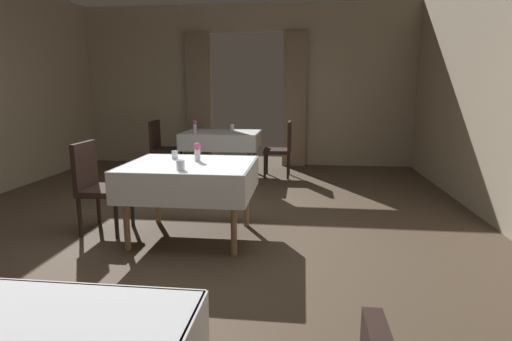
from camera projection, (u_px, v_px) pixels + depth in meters
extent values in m
plane|color=#4C3D2D|center=(190.00, 238.00, 4.04)|extent=(10.08, 10.08, 0.00)
cube|color=tan|center=(149.00, 86.00, 8.05)|extent=(2.50, 0.12, 3.00)
cube|color=tan|center=(350.00, 86.00, 7.62)|extent=(2.50, 0.12, 3.00)
cube|color=tan|center=(247.00, 18.00, 7.59)|extent=(1.40, 0.12, 0.50)
cube|color=#7F6B56|center=(199.00, 100.00, 7.85)|extent=(0.44, 0.14, 2.48)
cube|color=#7F6B56|center=(295.00, 100.00, 7.65)|extent=(0.44, 0.14, 2.48)
cube|color=white|center=(11.00, 309.00, 1.57)|extent=(1.54, 0.02, 0.25)
cylinder|color=olive|center=(126.00, 213.00, 3.68)|extent=(0.06, 0.06, 0.71)
cylinder|color=olive|center=(234.00, 217.00, 3.57)|extent=(0.06, 0.06, 0.71)
cylinder|color=olive|center=(157.00, 191.00, 4.46)|extent=(0.06, 0.06, 0.71)
cylinder|color=olive|center=(246.00, 194.00, 4.35)|extent=(0.06, 0.06, 0.71)
cube|color=olive|center=(190.00, 166.00, 3.94)|extent=(1.15, 0.96, 0.03)
cube|color=white|center=(190.00, 164.00, 3.94)|extent=(1.21, 1.02, 0.01)
cube|color=white|center=(174.00, 191.00, 3.47)|extent=(1.21, 0.02, 0.30)
cube|color=white|center=(203.00, 168.00, 4.46)|extent=(1.21, 0.02, 0.30)
cube|color=white|center=(131.00, 177.00, 4.03)|extent=(0.02, 1.02, 0.30)
cube|color=white|center=(252.00, 180.00, 3.90)|extent=(0.02, 1.02, 0.30)
cylinder|color=olive|center=(186.00, 158.00, 6.60)|extent=(0.06, 0.06, 0.71)
cylinder|color=olive|center=(249.00, 159.00, 6.49)|extent=(0.06, 0.06, 0.71)
cylinder|color=olive|center=(197.00, 151.00, 7.27)|extent=(0.06, 0.06, 0.71)
cylinder|color=olive|center=(254.00, 152.00, 7.16)|extent=(0.06, 0.06, 0.71)
cube|color=olive|center=(221.00, 133.00, 6.81)|extent=(1.19, 0.85, 0.03)
cube|color=white|center=(221.00, 132.00, 6.80)|extent=(1.25, 0.91, 0.01)
cube|color=white|center=(216.00, 143.00, 6.39)|extent=(1.25, 0.02, 0.27)
cube|color=white|center=(227.00, 137.00, 7.27)|extent=(1.25, 0.02, 0.27)
cube|color=white|center=(185.00, 139.00, 6.90)|extent=(0.02, 0.91, 0.27)
cube|color=white|center=(259.00, 140.00, 6.76)|extent=(0.02, 0.91, 0.27)
cylinder|color=black|center=(132.00, 207.00, 4.37)|extent=(0.04, 0.04, 0.42)
cylinder|color=black|center=(116.00, 218.00, 4.00)|extent=(0.04, 0.04, 0.42)
cylinder|color=black|center=(99.00, 206.00, 4.41)|extent=(0.04, 0.04, 0.42)
cylinder|color=black|center=(80.00, 217.00, 4.04)|extent=(0.04, 0.04, 0.42)
cube|color=black|center=(105.00, 190.00, 4.16)|extent=(0.44, 0.44, 0.06)
cube|color=black|center=(85.00, 166.00, 4.14)|extent=(0.05, 0.42, 0.48)
cylinder|color=black|center=(265.00, 166.00, 6.68)|extent=(0.04, 0.04, 0.42)
cylinder|color=black|center=(267.00, 162.00, 7.05)|extent=(0.04, 0.04, 0.42)
cylinder|color=black|center=(288.00, 167.00, 6.64)|extent=(0.04, 0.04, 0.42)
cylinder|color=black|center=(289.00, 162.00, 7.01)|extent=(0.04, 0.04, 0.42)
cube|color=black|center=(277.00, 151.00, 6.80)|extent=(0.44, 0.44, 0.06)
cube|color=black|center=(289.00, 136.00, 6.73)|extent=(0.05, 0.42, 0.48)
cylinder|color=black|center=(182.00, 161.00, 7.12)|extent=(0.04, 0.04, 0.42)
cylinder|color=black|center=(175.00, 165.00, 6.75)|extent=(0.04, 0.04, 0.42)
cylinder|color=black|center=(161.00, 161.00, 7.16)|extent=(0.04, 0.04, 0.42)
cylinder|color=black|center=(153.00, 165.00, 6.79)|extent=(0.04, 0.04, 0.42)
cube|color=black|center=(167.00, 150.00, 6.91)|extent=(0.44, 0.44, 0.06)
cube|color=black|center=(155.00, 135.00, 6.89)|extent=(0.05, 0.42, 0.48)
cylinder|color=silver|center=(197.00, 155.00, 4.04)|extent=(0.06, 0.06, 0.12)
sphere|color=#D84C8C|center=(197.00, 146.00, 4.02)|extent=(0.07, 0.07, 0.07)
cylinder|color=silver|center=(175.00, 155.00, 4.18)|extent=(0.07, 0.07, 0.08)
cylinder|color=silver|center=(181.00, 165.00, 3.59)|extent=(0.08, 0.08, 0.09)
cylinder|color=silver|center=(195.00, 129.00, 6.59)|extent=(0.06, 0.06, 0.15)
sphere|color=#D84C8C|center=(195.00, 122.00, 6.57)|extent=(0.07, 0.07, 0.07)
cylinder|color=silver|center=(232.00, 128.00, 6.90)|extent=(0.07, 0.07, 0.12)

